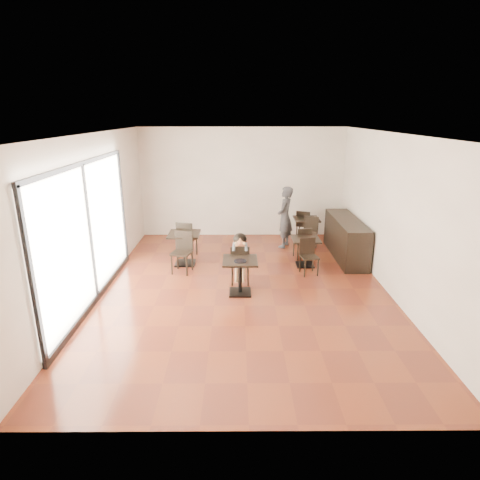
{
  "coord_description": "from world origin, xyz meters",
  "views": [
    {
      "loc": [
        -0.13,
        -7.81,
        3.57
      ],
      "look_at": [
        -0.08,
        0.29,
        1.0
      ],
      "focal_mm": 30.0,
      "sensor_mm": 36.0,
      "label": 1
    }
  ],
  "objects_px": {
    "adult_patron": "(285,217)",
    "chair_left_a": "(187,239)",
    "chair_back_b": "(309,234)",
    "child_table": "(240,277)",
    "chair_left_b": "(182,253)",
    "chair_mid_a": "(302,242)",
    "chair_mid_b": "(309,257)",
    "child_chair": "(240,264)",
    "chair_back_a": "(304,225)",
    "cafe_table_mid": "(305,252)",
    "child": "(240,259)",
    "cafe_table_left": "(185,249)",
    "cafe_table_back": "(306,231)"
  },
  "relations": [
    {
      "from": "chair_left_b",
      "to": "child_chair",
      "type": "bearing_deg",
      "value": -10.87
    },
    {
      "from": "child_chair",
      "to": "chair_mid_a",
      "type": "height_order",
      "value": "child_chair"
    },
    {
      "from": "child",
      "to": "chair_left_a",
      "type": "xyz_separation_m",
      "value": [
        -1.35,
        1.71,
        -0.08
      ]
    },
    {
      "from": "cafe_table_back",
      "to": "child_table",
      "type": "bearing_deg",
      "value": -119.46
    },
    {
      "from": "chair_mid_b",
      "to": "chair_back_b",
      "type": "height_order",
      "value": "chair_back_b"
    },
    {
      "from": "child_table",
      "to": "child_chair",
      "type": "height_order",
      "value": "child_chair"
    },
    {
      "from": "chair_mid_a",
      "to": "cafe_table_back",
      "type": "bearing_deg",
      "value": -115.0
    },
    {
      "from": "adult_patron",
      "to": "chair_back_b",
      "type": "distance_m",
      "value": 0.8
    },
    {
      "from": "chair_mid_a",
      "to": "cafe_table_mid",
      "type": "bearing_deg",
      "value": 78.78
    },
    {
      "from": "adult_patron",
      "to": "chair_left_a",
      "type": "bearing_deg",
      "value": -51.13
    },
    {
      "from": "adult_patron",
      "to": "cafe_table_mid",
      "type": "xyz_separation_m",
      "value": [
        0.35,
        -1.47,
        -0.5
      ]
    },
    {
      "from": "cafe_table_left",
      "to": "cafe_table_back",
      "type": "distance_m",
      "value": 3.64
    },
    {
      "from": "cafe_table_mid",
      "to": "cafe_table_left",
      "type": "distance_m",
      "value": 2.95
    },
    {
      "from": "cafe_table_left",
      "to": "chair_left_a",
      "type": "height_order",
      "value": "chair_left_a"
    },
    {
      "from": "cafe_table_back",
      "to": "chair_back_a",
      "type": "bearing_deg",
      "value": 90.0
    },
    {
      "from": "child",
      "to": "chair_mid_b",
      "type": "xyz_separation_m",
      "value": [
        1.6,
        0.48,
        -0.15
      ]
    },
    {
      "from": "child_table",
      "to": "child",
      "type": "xyz_separation_m",
      "value": [
        0.0,
        0.55,
        0.19
      ]
    },
    {
      "from": "cafe_table_left",
      "to": "child",
      "type": "bearing_deg",
      "value": -40.64
    },
    {
      "from": "cafe_table_back",
      "to": "chair_mid_b",
      "type": "height_order",
      "value": "chair_mid_b"
    },
    {
      "from": "cafe_table_left",
      "to": "adult_patron",
      "type": "bearing_deg",
      "value": 27.41
    },
    {
      "from": "cafe_table_mid",
      "to": "chair_left_a",
      "type": "bearing_deg",
      "value": 167.06
    },
    {
      "from": "cafe_table_mid",
      "to": "chair_left_b",
      "type": "height_order",
      "value": "chair_left_b"
    },
    {
      "from": "cafe_table_back",
      "to": "child",
      "type": "bearing_deg",
      "value": -124.05
    },
    {
      "from": "adult_patron",
      "to": "cafe_table_mid",
      "type": "bearing_deg",
      "value": 35.2
    },
    {
      "from": "child_chair",
      "to": "child_table",
      "type": "bearing_deg",
      "value": 90.0
    },
    {
      "from": "cafe_table_mid",
      "to": "chair_back_b",
      "type": "bearing_deg",
      "value": 76.22
    },
    {
      "from": "child_table",
      "to": "chair_mid_b",
      "type": "xyz_separation_m",
      "value": [
        1.6,
        1.03,
        0.04
      ]
    },
    {
      "from": "chair_mid_a",
      "to": "chair_left_b",
      "type": "relative_size",
      "value": 0.87
    },
    {
      "from": "child_chair",
      "to": "child",
      "type": "bearing_deg",
      "value": -180.0
    },
    {
      "from": "child_chair",
      "to": "chair_back_a",
      "type": "relative_size",
      "value": 1.01
    },
    {
      "from": "child_table",
      "to": "chair_mid_a",
      "type": "distance_m",
      "value": 2.66
    },
    {
      "from": "adult_patron",
      "to": "chair_mid_b",
      "type": "distance_m",
      "value": 2.1
    },
    {
      "from": "adult_patron",
      "to": "chair_back_b",
      "type": "xyz_separation_m",
      "value": [
        0.65,
        -0.25,
        -0.4
      ]
    },
    {
      "from": "child",
      "to": "chair_left_a",
      "type": "bearing_deg",
      "value": 128.31
    },
    {
      "from": "chair_back_b",
      "to": "chair_mid_a",
      "type": "bearing_deg",
      "value": -92.21
    },
    {
      "from": "chair_left_b",
      "to": "chair_back_b",
      "type": "xyz_separation_m",
      "value": [
        3.25,
        1.65,
        -0.03
      ]
    },
    {
      "from": "adult_patron",
      "to": "chair_left_a",
      "type": "height_order",
      "value": "adult_patron"
    },
    {
      "from": "child_table",
      "to": "chair_back_b",
      "type": "height_order",
      "value": "chair_back_b"
    },
    {
      "from": "cafe_table_left",
      "to": "chair_back_a",
      "type": "xyz_separation_m",
      "value": [
        3.25,
        2.0,
        0.05
      ]
    },
    {
      "from": "child_table",
      "to": "adult_patron",
      "type": "relative_size",
      "value": 0.44
    },
    {
      "from": "chair_left_a",
      "to": "chair_back_b",
      "type": "distance_m",
      "value": 3.29
    },
    {
      "from": "child",
      "to": "chair_mid_b",
      "type": "distance_m",
      "value": 1.67
    },
    {
      "from": "chair_mid_b",
      "to": "chair_left_b",
      "type": "distance_m",
      "value": 2.95
    },
    {
      "from": "chair_back_b",
      "to": "cafe_table_mid",
      "type": "bearing_deg",
      "value": -81.96
    },
    {
      "from": "adult_patron",
      "to": "chair_left_a",
      "type": "xyz_separation_m",
      "value": [
        -2.6,
        -0.8,
        -0.37
      ]
    },
    {
      "from": "chair_mid_b",
      "to": "cafe_table_back",
      "type": "bearing_deg",
      "value": 71.43
    },
    {
      "from": "child_table",
      "to": "chair_mid_a",
      "type": "bearing_deg",
      "value": 53.19
    },
    {
      "from": "child_table",
      "to": "child",
      "type": "relative_size",
      "value": 0.66
    },
    {
      "from": "chair_back_a",
      "to": "child",
      "type": "bearing_deg",
      "value": 80.89
    },
    {
      "from": "child_table",
      "to": "cafe_table_left",
      "type": "bearing_deg",
      "value": 128.31
    }
  ]
}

